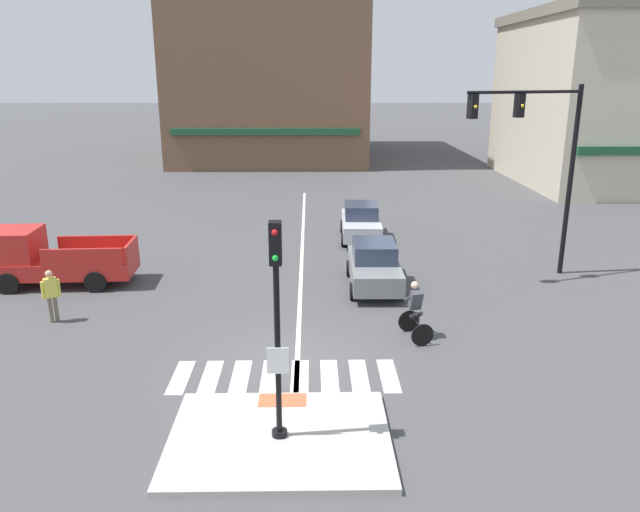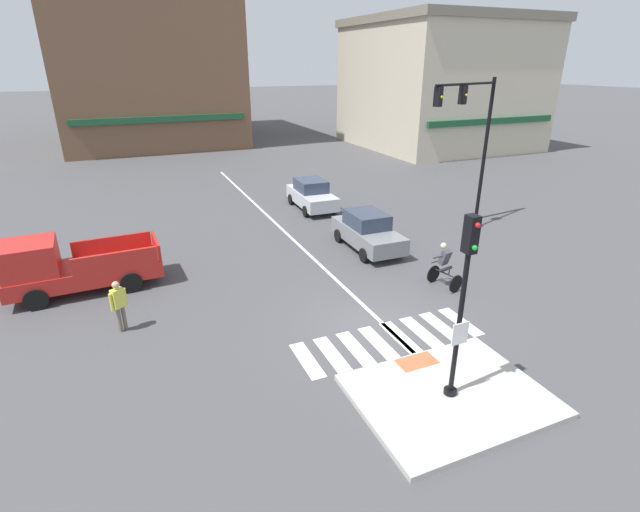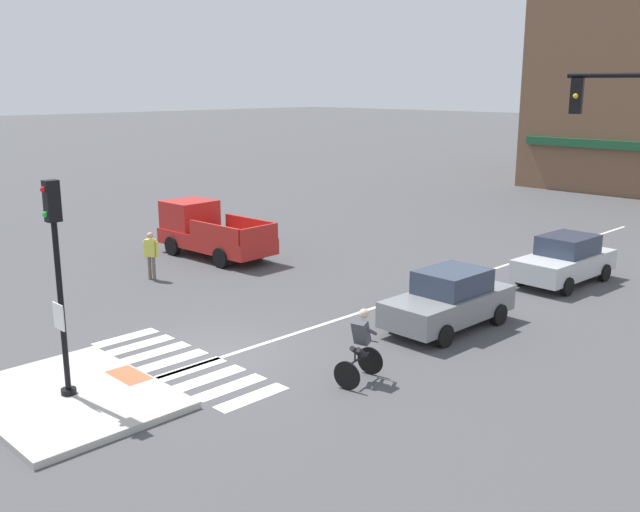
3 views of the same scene
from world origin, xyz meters
The scene contains 18 objects.
ground_plane centered at (0.00, 0.00, 0.00)m, with size 300.00×300.00×0.00m, color #474749.
traffic_island centered at (0.00, -3.71, 0.07)m, with size 4.61×3.55×0.15m, color #B2AFA8.
tactile_pad_front centered at (0.00, -2.28, 0.15)m, with size 1.10×0.60×0.01m, color #DB5B38.
signal_pole centered at (0.00, -3.71, 2.91)m, with size 0.44×0.38×4.58m.
crosswalk_stripe_a centered at (-2.64, -0.84, 0.00)m, with size 0.44×1.80×0.01m, color silver.
crosswalk_stripe_b centered at (-1.89, -0.84, 0.00)m, with size 0.44×1.80×0.01m, color silver.
crosswalk_stripe_c centered at (-1.13, -0.84, 0.00)m, with size 0.44×1.80×0.01m, color silver.
crosswalk_stripe_d centered at (-0.38, -0.84, 0.00)m, with size 0.44×1.80×0.01m, color silver.
crosswalk_stripe_e centered at (0.38, -0.84, 0.00)m, with size 0.44×1.80×0.01m, color silver.
crosswalk_stripe_f centered at (1.13, -0.84, 0.00)m, with size 0.44×1.80×0.01m, color silver.
crosswalk_stripe_g centered at (1.89, -0.84, 0.00)m, with size 0.44×1.80×0.01m, color silver.
crosswalk_stripe_h centered at (2.64, -0.84, 0.00)m, with size 0.44×1.80×0.01m, color silver.
lane_centre_line centered at (0.30, 10.00, 0.00)m, with size 0.14×28.00×0.01m, color silver.
car_grey_eastbound_mid centered at (2.94, 5.95, 0.81)m, with size 1.89×4.12×1.64m.
car_silver_eastbound_far centered at (3.00, 12.56, 0.81)m, with size 1.95×4.16×1.64m.
pickup_truck_red_cross_left centered at (-8.80, 6.37, 0.98)m, with size 5.18×2.23×2.08m.
cyclist centered at (3.67, 1.49, 0.87)m, with size 0.88×1.20×1.68m.
pedestrian_at_curb_left centered at (-7.28, 2.85, 0.98)m, with size 0.48×0.37×1.67m.
Camera 3 is at (13.81, -9.84, 6.56)m, focal length 40.10 mm.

